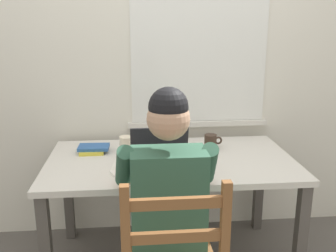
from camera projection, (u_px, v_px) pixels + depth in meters
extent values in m
cube|color=silver|center=(164.00, 55.00, 2.66)|extent=(6.00, 0.04, 2.60)
cube|color=silver|center=(200.00, 42.00, 2.64)|extent=(0.95, 0.01, 1.12)
cube|color=beige|center=(198.00, 123.00, 2.78)|extent=(1.01, 0.06, 0.04)
cube|color=beige|center=(171.00, 161.00, 2.34)|extent=(1.49, 0.83, 0.03)
cube|color=#4C4742|center=(300.00, 240.00, 2.15)|extent=(0.06, 0.06, 0.68)
cube|color=#4C4742|center=(68.00, 194.00, 2.73)|extent=(0.06, 0.06, 0.68)
cube|color=#4C4742|center=(259.00, 186.00, 2.85)|extent=(0.06, 0.06, 0.68)
cube|color=#2D5642|center=(168.00, 202.00, 1.76)|extent=(0.34, 0.20, 0.50)
sphere|color=tan|center=(168.00, 119.00, 1.66)|extent=(0.19, 0.19, 0.19)
sphere|color=black|center=(168.00, 107.00, 1.64)|extent=(0.17, 0.17, 0.17)
cube|color=black|center=(167.00, 107.00, 1.73)|extent=(0.13, 0.10, 0.01)
cylinder|color=#38383D|center=(148.00, 229.00, 2.01)|extent=(0.13, 0.40, 0.13)
cylinder|color=#38383D|center=(182.00, 227.00, 2.03)|extent=(0.13, 0.40, 0.13)
cylinder|color=#38383D|center=(147.00, 247.00, 2.27)|extent=(0.10, 0.10, 0.48)
cylinder|color=#38383D|center=(177.00, 246.00, 2.28)|extent=(0.10, 0.10, 0.48)
cylinder|color=#2D5642|center=(124.00, 167.00, 1.79)|extent=(0.10, 0.25, 0.26)
cylinder|color=tan|center=(125.00, 169.00, 2.04)|extent=(0.07, 0.28, 0.07)
sphere|color=tan|center=(127.00, 160.00, 2.17)|extent=(0.08, 0.08, 0.08)
cylinder|color=#2D5642|center=(208.00, 164.00, 1.83)|extent=(0.10, 0.25, 0.26)
cylinder|color=tan|center=(200.00, 167.00, 2.07)|extent=(0.07, 0.28, 0.07)
sphere|color=tan|center=(194.00, 158.00, 2.21)|extent=(0.08, 0.08, 0.08)
cube|color=brown|center=(225.00, 239.00, 1.48)|extent=(0.04, 0.04, 0.48)
cube|color=brown|center=(126.00, 244.00, 1.45)|extent=(0.04, 0.04, 0.48)
cube|color=brown|center=(176.00, 237.00, 1.46)|extent=(0.36, 0.02, 0.04)
cube|color=brown|center=(176.00, 203.00, 1.42)|extent=(0.36, 0.02, 0.04)
cube|color=#232328|center=(161.00, 173.00, 2.10)|extent=(0.33, 0.23, 0.02)
cube|color=#38383D|center=(161.00, 171.00, 2.10)|extent=(0.29, 0.17, 0.00)
cube|color=#232328|center=(159.00, 145.00, 2.20)|extent=(0.33, 0.06, 0.22)
cube|color=#4C515B|center=(159.00, 145.00, 2.20)|extent=(0.29, 0.04, 0.19)
ellipsoid|color=black|center=(201.00, 168.00, 2.14)|extent=(0.06, 0.10, 0.03)
cylinder|color=beige|center=(126.00, 144.00, 2.45)|extent=(0.08, 0.08, 0.10)
torus|color=beige|center=(134.00, 143.00, 2.45)|extent=(0.05, 0.01, 0.05)
cylinder|color=#38281E|center=(210.00, 141.00, 2.52)|extent=(0.08, 0.08, 0.09)
torus|color=#38281E|center=(218.00, 140.00, 2.53)|extent=(0.05, 0.01, 0.05)
cube|color=gold|center=(92.00, 151.00, 2.45)|extent=(0.15, 0.15, 0.02)
cube|color=#2D5B9E|center=(94.00, 147.00, 2.45)|extent=(0.20, 0.13, 0.02)
cube|color=silver|center=(131.00, 165.00, 2.22)|extent=(0.23, 0.21, 0.01)
cube|color=white|center=(136.00, 174.00, 2.09)|extent=(0.30, 0.27, 0.01)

